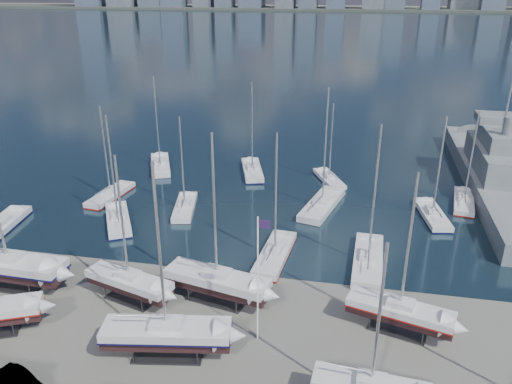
# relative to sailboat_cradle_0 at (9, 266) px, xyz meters

# --- Properties ---
(ground) EXTENTS (1400.00, 1400.00, 0.00)m
(ground) POSITION_rel_sailboat_cradle_0_xyz_m (20.11, -3.58, -2.20)
(ground) COLOR #605E59
(ground) RESTS_ON ground
(water) EXTENTS (1400.00, 600.00, 0.40)m
(water) POSITION_rel_sailboat_cradle_0_xyz_m (20.11, 306.42, -2.35)
(water) COLOR #172936
(water) RESTS_ON ground
(far_shore) EXTENTS (1400.00, 80.00, 2.20)m
(far_shore) POSITION_rel_sailboat_cradle_0_xyz_m (20.11, 566.42, -1.10)
(far_shore) COLOR #2D332D
(far_shore) RESTS_ON ground
(sailboat_cradle_0) EXTENTS (11.64, 3.57, 18.47)m
(sailboat_cradle_0) POSITION_rel_sailboat_cradle_0_xyz_m (0.00, 0.00, 0.00)
(sailboat_cradle_0) COLOR #2D2D33
(sailboat_cradle_0) RESTS_ON ground
(sailboat_cradle_2) EXTENTS (9.14, 4.94, 14.49)m
(sailboat_cradle_2) POSITION_rel_sailboat_cradle_0_xyz_m (12.60, -0.04, -0.20)
(sailboat_cradle_2) COLOR #2D2D33
(sailboat_cradle_2) RESTS_ON ground
(sailboat_cradle_3) EXTENTS (10.61, 4.50, 16.57)m
(sailboat_cradle_3) POSITION_rel_sailboat_cradle_0_xyz_m (18.77, -6.58, -0.10)
(sailboat_cradle_3) COLOR #2D2D33
(sailboat_cradle_3) RESTS_ON ground
(sailboat_cradle_4) EXTENTS (10.47, 4.99, 16.45)m
(sailboat_cradle_4) POSITION_rel_sailboat_cradle_0_xyz_m (20.71, 1.51, -0.10)
(sailboat_cradle_4) COLOR #2D2D33
(sailboat_cradle_4) RESTS_ON ground
(sailboat_cradle_6) EXTENTS (9.33, 4.92, 14.64)m
(sailboat_cradle_6) POSITION_rel_sailboat_cradle_0_xyz_m (37.21, 0.12, -0.20)
(sailboat_cradle_6) COLOR #2D2D33
(sailboat_cradle_6) RESTS_ON ground
(sailboat_moored_0) EXTENTS (4.18, 10.60, 15.42)m
(sailboat_moored_0) POSITION_rel_sailboat_cradle_0_xyz_m (-9.08, 10.55, -1.89)
(sailboat_moored_0) COLOR black
(sailboat_moored_0) RESTS_ON water
(sailboat_moored_1) EXTENTS (3.74, 9.36, 13.61)m
(sailboat_moored_1) POSITION_rel_sailboat_cradle_0_xyz_m (-0.48, 22.32, -1.89)
(sailboat_moored_1) COLOR black
(sailboat_moored_1) RESTS_ON water
(sailboat_moored_2) EXTENTS (6.59, 10.56, 15.47)m
(sailboat_moored_2) POSITION_rel_sailboat_cradle_0_xyz_m (1.91, 35.22, -1.88)
(sailboat_moored_2) COLOR black
(sailboat_moored_2) RESTS_ON water
(sailboat_moored_3) EXTENTS (7.06, 9.79, 14.49)m
(sailboat_moored_3) POSITION_rel_sailboat_cradle_0_xyz_m (4.14, 15.03, -1.89)
(sailboat_moored_3) COLOR black
(sailboat_moored_3) RESTS_ON water
(sailboat_moored_4) EXTENTS (4.20, 9.10, 13.27)m
(sailboat_moored_4) POSITION_rel_sailboat_cradle_0_xyz_m (11.11, 20.34, -1.88)
(sailboat_moored_4) COLOR black
(sailboat_moored_4) RESTS_ON water
(sailboat_moored_5) EXTENTS (5.50, 10.38, 14.95)m
(sailboat_moored_5) POSITION_rel_sailboat_cradle_0_xyz_m (17.10, 35.72, -1.89)
(sailboat_moored_5) COLOR black
(sailboat_moored_5) RESTS_ON water
(sailboat_moored_6) EXTENTS (3.63, 10.15, 14.88)m
(sailboat_moored_6) POSITION_rel_sailboat_cradle_0_xyz_m (24.82, 10.29, -1.89)
(sailboat_moored_6) COLOR black
(sailboat_moored_6) RESTS_ON water
(sailboat_moored_7) EXTENTS (5.74, 11.65, 16.95)m
(sailboat_moored_7) POSITION_rel_sailboat_cradle_0_xyz_m (28.93, 24.41, -1.88)
(sailboat_moored_7) COLOR black
(sailboat_moored_7) RESTS_ON water
(sailboat_moored_8) EXTENTS (5.60, 8.62, 12.55)m
(sailboat_moored_8) POSITION_rel_sailboat_cradle_0_xyz_m (29.25, 34.42, -1.89)
(sailboat_moored_8) COLOR black
(sailboat_moored_8) RESTS_ON water
(sailboat_moored_9) EXTENTS (3.47, 10.80, 16.13)m
(sailboat_moored_9) POSITION_rel_sailboat_cradle_0_xyz_m (34.79, 10.89, -1.88)
(sailboat_moored_9) COLOR black
(sailboat_moored_9) RESTS_ON water
(sailboat_moored_10) EXTENTS (4.03, 9.60, 13.91)m
(sailboat_moored_10) POSITION_rel_sailboat_cradle_0_xyz_m (43.00, 24.24, -1.89)
(sailboat_moored_10) COLOR black
(sailboat_moored_10) RESTS_ON water
(sailboat_moored_11) EXTENTS (3.95, 9.33, 13.52)m
(sailboat_moored_11) POSITION_rel_sailboat_cradle_0_xyz_m (47.73, 29.44, -1.89)
(sailboat_moored_11) COLOR black
(sailboat_moored_11) RESTS_ON water
(naval_ship_east) EXTENTS (8.69, 48.03, 18.31)m
(naval_ship_east) POSITION_rel_sailboat_cradle_0_xyz_m (53.04, 37.07, -0.53)
(naval_ship_east) COLOR slate
(naval_ship_east) RESTS_ON water
(car_b) EXTENTS (5.00, 3.28, 1.56)m
(car_b) POSITION_rel_sailboat_cradle_0_xyz_m (9.57, -12.53, -1.42)
(car_b) COLOR gray
(car_b) RESTS_ON ground
(flagpole) EXTENTS (1.01, 0.12, 11.44)m
(flagpole) POSITION_rel_sailboat_cradle_0_xyz_m (25.60, -3.29, 4.36)
(flagpole) COLOR white
(flagpole) RESTS_ON ground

